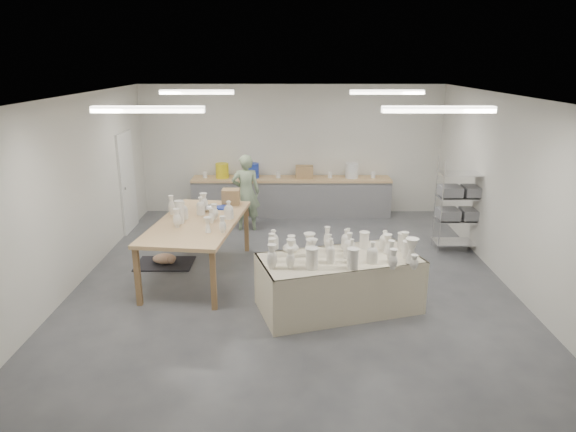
{
  "coord_description": "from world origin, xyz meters",
  "views": [
    {
      "loc": [
        -0.05,
        -7.95,
        3.53
      ],
      "look_at": [
        -0.07,
        0.16,
        1.05
      ],
      "focal_mm": 32.0,
      "sensor_mm": 36.0,
      "label": 1
    }
  ],
  "objects_px": {
    "potter": "(246,193)",
    "red_stool": "(248,214)",
    "drying_table": "(339,280)",
    "work_table": "(201,219)"
  },
  "relations": [
    {
      "from": "drying_table",
      "to": "potter",
      "type": "distance_m",
      "value": 4.06
    },
    {
      "from": "drying_table",
      "to": "work_table",
      "type": "xyz_separation_m",
      "value": [
        -2.21,
        1.35,
        0.51
      ]
    },
    {
      "from": "drying_table",
      "to": "work_table",
      "type": "bearing_deg",
      "value": 131.89
    },
    {
      "from": "drying_table",
      "to": "work_table",
      "type": "height_order",
      "value": "work_table"
    },
    {
      "from": "drying_table",
      "to": "red_stool",
      "type": "bearing_deg",
      "value": 95.84
    },
    {
      "from": "drying_table",
      "to": "red_stool",
      "type": "relative_size",
      "value": 6.54
    },
    {
      "from": "potter",
      "to": "red_stool",
      "type": "height_order",
      "value": "potter"
    },
    {
      "from": "drying_table",
      "to": "potter",
      "type": "bearing_deg",
      "value": 97.31
    },
    {
      "from": "red_stool",
      "to": "potter",
      "type": "bearing_deg",
      "value": -90.0
    },
    {
      "from": "potter",
      "to": "red_stool",
      "type": "relative_size",
      "value": 4.29
    }
  ]
}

